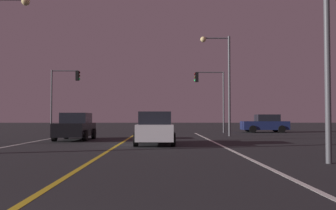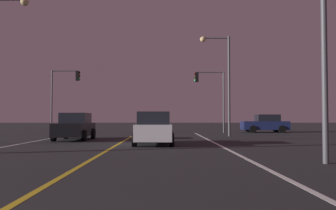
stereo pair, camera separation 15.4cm
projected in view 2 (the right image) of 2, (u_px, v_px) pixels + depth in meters
lane_edge_right at (234, 153)px, 14.58m from camera, size 0.16×37.27×0.01m
lane_center_divider at (103, 153)px, 14.53m from camera, size 0.16×37.27×0.01m
car_crossing_side at (265, 124)px, 34.71m from camera, size 4.30×2.02×1.70m
car_lead_same_lane at (154, 129)px, 18.98m from camera, size 2.02×4.30×1.70m
car_oncoming at (75, 127)px, 22.95m from camera, size 2.02×4.30×1.70m
traffic_light_near_right at (210, 88)px, 33.86m from camera, size 2.81×0.36×5.66m
traffic_light_near_left at (65, 87)px, 33.72m from camera, size 2.69×0.36×5.77m
street_lamp_right_far at (222, 72)px, 27.76m from camera, size 2.29×0.44×7.61m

